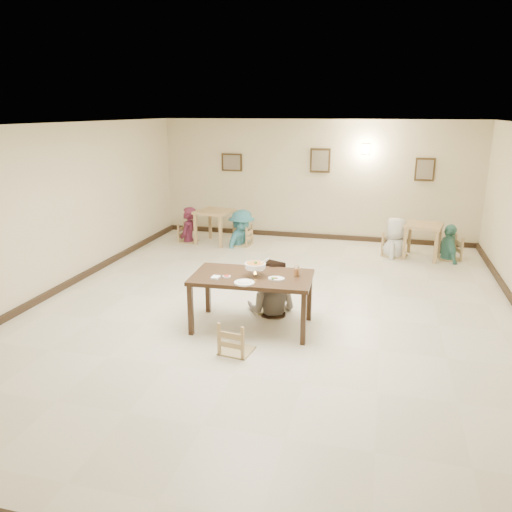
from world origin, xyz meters
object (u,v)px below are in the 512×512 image
(bg_table_left, at_px, (215,216))
(bg_diner_a, at_px, (187,207))
(bg_table_right, at_px, (423,230))
(bg_chair_rr, at_px, (450,237))
(curry_warmer, at_px, (255,266))
(chair_near, at_px, (236,322))
(bg_chair_rl, at_px, (396,234))
(main_diner, at_px, (272,259))
(bg_diner_d, at_px, (451,224))
(main_table, at_px, (252,281))
(bg_chair_lr, at_px, (242,227))
(bg_chair_ll, at_px, (188,225))
(chair_far, at_px, (272,283))
(drink_glass, at_px, (297,272))
(bg_diner_c, at_px, (397,218))
(bg_diner_b, at_px, (241,210))

(bg_table_left, xyz_separation_m, bg_diner_a, (-0.70, -0.07, 0.20))
(bg_table_right, distance_m, bg_chair_rr, 0.59)
(curry_warmer, distance_m, bg_diner_a, 5.46)
(chair_near, relative_size, bg_chair_rl, 0.85)
(main_diner, height_order, bg_diner_d, main_diner)
(chair_near, bearing_deg, main_table, -82.28)
(bg_chair_lr, bearing_deg, bg_chair_ll, -82.44)
(chair_far, xyz_separation_m, bg_table_left, (-2.33, 3.91, 0.22))
(chair_far, xyz_separation_m, bg_diner_a, (-3.03, 3.84, 0.42))
(main_table, relative_size, bg_chair_rl, 1.76)
(drink_glass, distance_m, bg_diner_c, 4.71)
(curry_warmer, relative_size, bg_diner_b, 0.20)
(curry_warmer, bearing_deg, main_diner, 80.79)
(drink_glass, distance_m, bg_chair_ll, 5.71)
(bg_chair_lr, xyz_separation_m, bg_chair_rr, (4.81, -0.01, 0.03))
(chair_far, distance_m, bg_table_right, 4.64)
(curry_warmer, xyz_separation_m, drink_glass, (0.60, 0.14, -0.09))
(bg_table_right, xyz_separation_m, bg_diner_b, (-4.23, 0.04, 0.24))
(bg_diner_a, height_order, bg_diner_b, bg_diner_a)
(chair_far, bearing_deg, main_diner, -91.17)
(drink_glass, distance_m, bg_diner_a, 5.69)
(main_table, bearing_deg, bg_diner_a, 119.16)
(chair_far, xyz_separation_m, bg_chair_ll, (-3.03, 3.84, -0.03))
(chair_far, bearing_deg, bg_diner_b, 100.16)
(bg_chair_rr, xyz_separation_m, bg_diner_a, (-6.20, -0.02, 0.39))
(bg_table_right, height_order, bg_chair_ll, bg_chair_ll)
(bg_table_left, distance_m, bg_table_right, 4.93)
(main_diner, relative_size, bg_chair_rl, 1.73)
(drink_glass, bearing_deg, chair_near, -123.78)
(chair_far, relative_size, curry_warmer, 2.72)
(bg_table_left, height_order, bg_diner_c, bg_diner_c)
(chair_far, bearing_deg, bg_chair_lr, 100.16)
(main_table, bearing_deg, bg_diner_d, 51.28)
(main_table, relative_size, drink_glass, 11.55)
(chair_far, height_order, chair_near, chair_far)
(bg_chair_lr, relative_size, bg_diner_d, 0.59)
(chair_near, bearing_deg, bg_chair_rl, -104.12)
(drink_glass, bearing_deg, chair_far, 129.34)
(bg_chair_ll, distance_m, bg_diner_c, 5.07)
(curry_warmer, distance_m, bg_diner_d, 5.66)
(curry_warmer, bearing_deg, bg_diner_d, 54.77)
(bg_chair_rr, bearing_deg, bg_table_right, -102.03)
(bg_chair_ll, relative_size, bg_diner_c, 0.50)
(bg_chair_rl, distance_m, bg_diner_b, 3.67)
(main_table, distance_m, bg_diner_d, 5.68)
(bg_chair_rr, relative_size, bg_diner_d, 0.63)
(bg_diner_b, bearing_deg, bg_chair_rr, -76.18)
(bg_diner_b, height_order, bg_diner_c, bg_diner_c)
(main_diner, bearing_deg, bg_table_left, -55.26)
(chair_far, xyz_separation_m, curry_warmer, (-0.09, -0.76, 0.53))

